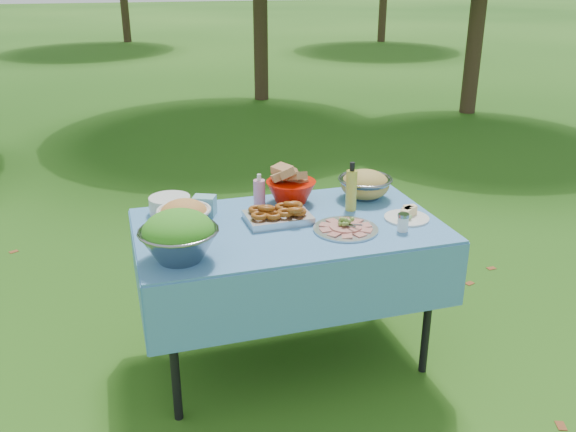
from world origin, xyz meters
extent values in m
plane|color=#0E3609|center=(0.00, 0.00, 0.00)|extent=(80.00, 80.00, 0.00)
cube|color=#80C9F6|center=(0.00, 0.00, 0.38)|extent=(1.46, 0.86, 0.76)
cylinder|color=silver|center=(-0.53, 0.32, 0.80)|extent=(0.26, 0.26, 0.09)
cube|color=#77B8C6|center=(-0.37, 0.24, 0.81)|extent=(0.13, 0.12, 0.10)
cylinder|color=pink|center=(-0.07, 0.28, 0.85)|extent=(0.07, 0.07, 0.17)
cube|color=silver|center=(-0.04, 0.05, 0.80)|extent=(0.32, 0.23, 0.07)
cylinder|color=#B1B4B9|center=(0.24, -0.15, 0.80)|extent=(0.35, 0.35, 0.07)
cylinder|color=gold|center=(0.36, 0.09, 0.89)|extent=(0.07, 0.07, 0.25)
cylinder|color=silver|center=(0.58, -0.11, 0.79)|extent=(0.29, 0.29, 0.06)
cylinder|color=white|center=(0.49, -0.24, 0.80)|extent=(0.06, 0.06, 0.09)
camera|label=1|loc=(-0.78, -2.61, 1.90)|focal=38.00mm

